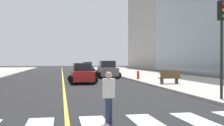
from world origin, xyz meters
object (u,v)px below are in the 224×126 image
Objects in this scene: car_blue_nearest at (87,67)px; car_red_third at (82,74)px; car_gray_second at (107,70)px; park_bench at (170,77)px; fire_hydrant at (138,75)px; pedestrian_crossing at (109,95)px; traffic_light_near_corner at (222,30)px.

car_red_third is at bearing 81.23° from car_blue_nearest.
car_gray_second reaches higher than park_bench.
park_bench is (3.91, -33.54, -0.18)m from car_blue_nearest.
car_gray_second is at bearing 116.12° from fire_hydrant.
pedestrian_crossing is 1.96× the size of fire_hydrant.
car_blue_nearest is 2.43× the size of pedestrian_crossing.
traffic_light_near_corner is 7.99m from pedestrian_crossing.
traffic_light_near_corner reaches higher than car_gray_second.
traffic_light_near_corner is at bearing 98.47° from car_gray_second.
car_gray_second reaches higher than fire_hydrant.
park_bench is at bearing -81.62° from fire_hydrant.
fire_hydrant is (6.57, 19.55, -0.38)m from pedestrian_crossing.
traffic_light_near_corner is (2.92, -42.91, 2.81)m from car_blue_nearest.
car_red_third is (-3.71, -7.68, -0.10)m from car_gray_second.
park_bench reaches higher than fire_hydrant.
traffic_light_near_corner is at bearing 113.87° from car_red_third.
fire_hydrant is at bearing 6.22° from park_bench.
traffic_light_near_corner is 2.77× the size of park_bench.
fire_hydrant is at bearing 117.88° from car_gray_second.
pedestrian_crossing is (-4.07, -24.65, -0.02)m from car_gray_second.
pedestrian_crossing is at bearing 147.94° from park_bench.
traffic_light_near_corner is at bearing 91.39° from car_blue_nearest.
car_gray_second reaches higher than car_blue_nearest.
car_red_third is at bearing -65.02° from traffic_light_near_corner.
car_gray_second is 2.61× the size of park_bench.
car_blue_nearest is 4.75× the size of fire_hydrant.
pedestrian_crossing is at bearing 29.60° from traffic_light_near_corner.
fire_hydrant is at bearing 93.72° from car_blue_nearest.
car_red_third is (-3.26, -29.66, 0.01)m from car_blue_nearest.
fire_hydrant is at bearing 158.11° from pedestrian_crossing.
pedestrian_crossing reaches higher than park_bench.
car_red_third is 2.33× the size of park_bench.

